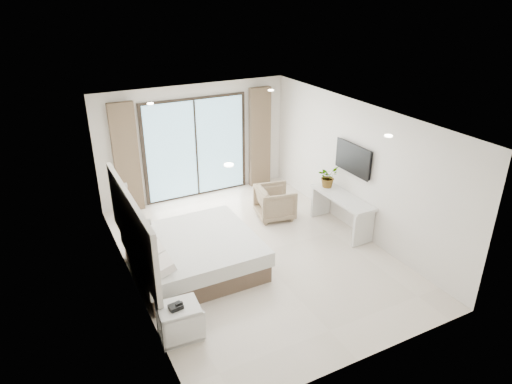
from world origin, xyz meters
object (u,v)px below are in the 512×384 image
nightstand (179,321)px  console_desk (342,205)px  bed (194,254)px  armchair (275,201)px

nightstand → console_desk: console_desk is taller
bed → nightstand: 1.74m
bed → nightstand: (-0.79, -1.55, -0.05)m
bed → console_desk: (3.27, 0.01, 0.25)m
bed → console_desk: console_desk is taller
bed → nightstand: bed is taller
bed → armchair: (2.31, 1.11, 0.08)m
bed → console_desk: size_ratio=1.35×
console_desk → bed: bearing=-179.9°
nightstand → console_desk: (4.06, 1.56, 0.29)m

